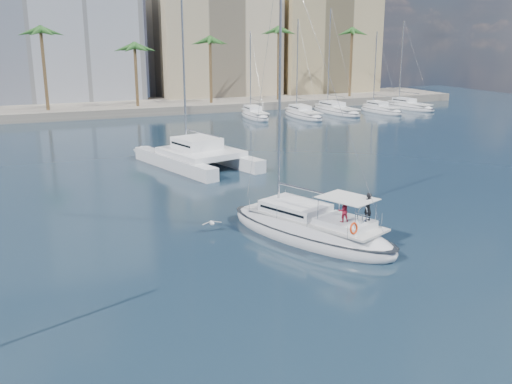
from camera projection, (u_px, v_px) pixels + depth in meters
name	position (u px, v px, depth m)	size (l,w,h in m)	color
ground	(248.00, 253.00, 29.97)	(160.00, 160.00, 0.00)	black
quay	(93.00, 109.00, 84.05)	(120.00, 14.00, 1.20)	gray
building_beige	(214.00, 42.00, 97.77)	(20.00, 14.00, 20.00)	#C2AE8B
building_tan_right	(322.00, 47.00, 103.71)	(18.00, 12.00, 18.00)	tan
palm_centre	(92.00, 41.00, 77.93)	(3.60, 3.60, 12.30)	brown
palm_right	(312.00, 41.00, 90.61)	(3.60, 3.60, 12.30)	brown
main_sloop	(310.00, 229.00, 32.12)	(7.75, 11.82, 16.79)	white
catamaran	(198.00, 153.00, 49.79)	(8.91, 13.05, 17.36)	white
seagull	(212.00, 223.00, 33.11)	(1.19, 0.51, 0.22)	silver
moored_yacht_a	(255.00, 118.00, 79.22)	(2.72, 9.35, 11.90)	white
moored_yacht_b	(303.00, 117.00, 79.87)	(3.14, 10.78, 13.72)	white
moored_yacht_c	(336.00, 113.00, 84.07)	(3.55, 12.21, 15.54)	white
moored_yacht_d	(381.00, 113.00, 84.72)	(2.72, 9.35, 11.90)	white
moored_yacht_e	(408.00, 109.00, 88.92)	(3.14, 10.78, 13.72)	white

